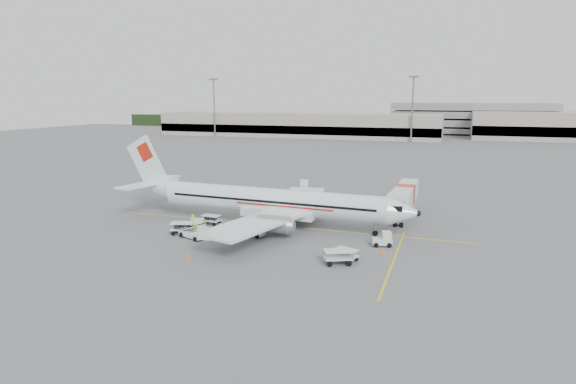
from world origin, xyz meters
name	(u,v)px	position (x,y,z in m)	size (l,w,h in m)	color
ground	(283,226)	(0.00, 0.00, 0.00)	(360.00, 360.00, 0.00)	#56595B
stripe_lead	(283,226)	(0.00, 0.00, 0.01)	(44.00, 0.20, 0.01)	yellow
stripe_cross	(394,260)	(14.00, -8.00, 0.01)	(0.20, 20.00, 0.01)	yellow
terminal_west	(297,125)	(-40.00, 130.00, 4.50)	(110.00, 22.00, 9.00)	gray
parking_garage	(471,118)	(25.00, 160.00, 7.00)	(62.00, 24.00, 14.00)	slate
treeline	(411,125)	(0.00, 175.00, 3.00)	(300.00, 3.00, 6.00)	black
mast_west	(214,108)	(-70.00, 118.00, 11.00)	(3.20, 1.20, 22.00)	slate
mast_center	(412,110)	(5.00, 118.00, 11.00)	(3.20, 1.20, 22.00)	slate
aircraft	(272,184)	(-1.28, 0.04, 5.05)	(36.63, 28.71, 10.10)	white
jet_bridge	(405,201)	(13.23, 9.70, 2.04)	(2.92, 15.57, 4.09)	silver
belt_loader	(193,228)	(-7.62, -7.78, 1.19)	(4.40, 1.65, 2.38)	silver
tug_fore	(382,239)	(12.31, -3.99, 0.77)	(1.99, 1.14, 1.54)	silver
tug_mid	(255,230)	(-1.47, -5.01, 0.79)	(2.05, 1.17, 1.58)	silver
tug_aft	(194,227)	(-8.20, -6.44, 0.87)	(2.24, 1.29, 1.73)	silver
cart_loaded_a	(211,220)	(-8.46, -2.00, 0.58)	(2.21, 1.31, 1.15)	silver
cart_loaded_b	(182,228)	(-9.55, -6.76, 0.67)	(2.57, 1.52, 1.34)	silver
cart_empty_a	(338,257)	(9.27, -10.85, 0.67)	(2.56, 1.51, 1.34)	silver
cart_empty_b	(346,255)	(9.77, -9.67, 0.57)	(2.20, 1.30, 1.15)	silver
cone_nose	(383,252)	(12.81, -6.72, 0.29)	(0.36, 0.36, 0.58)	#FF5B11
cone_port	(314,200)	(-0.18, 14.42, 0.34)	(0.42, 0.42, 0.68)	#FF5B11
cone_stbd	(188,256)	(-4.51, -14.19, 0.32)	(0.40, 0.40, 0.65)	#FF5B11
crew_a	(193,221)	(-9.86, -3.89, 0.79)	(0.58, 0.38, 1.59)	#94FF19
crew_b	(203,226)	(-7.52, -5.66, 0.83)	(0.81, 0.63, 1.66)	#94FF19
crew_c	(197,230)	(-7.33, -7.37, 0.84)	(1.08, 0.62, 1.67)	#94FF19
crew_d	(220,231)	(-4.81, -6.84, 0.83)	(0.98, 0.41, 1.67)	#94FF19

